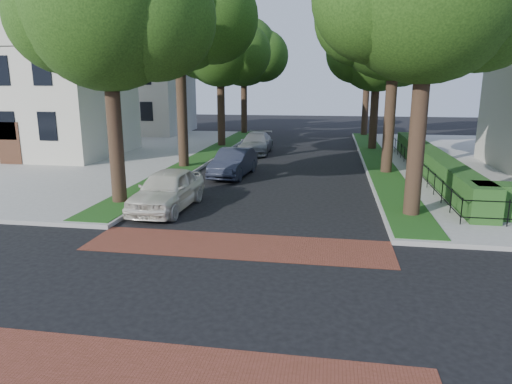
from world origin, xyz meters
The scene contains 20 objects.
ground centered at (0.00, 0.00, 0.00)m, with size 120.00×120.00×0.00m, color black.
sidewalk_nw centered at (-19.50, 19.00, 0.07)m, with size 30.00×30.00×0.15m, color gray.
crosswalk_far centered at (0.00, 3.20, 0.01)m, with size 9.00×2.20×0.01m, color brown.
crosswalk_near centered at (0.00, -3.20, 0.01)m, with size 9.00×2.20×0.01m, color brown.
grass_strip_ne centered at (5.40, 19.10, 0.16)m, with size 1.60×29.80×0.02m, color #194012.
grass_strip_nw centered at (-5.40, 19.10, 0.16)m, with size 1.60×29.80×0.02m, color #194012.
tree_right_mid centered at (5.61, 15.25, 7.99)m, with size 8.25×7.09×11.22m.
tree_right_far centered at (5.60, 24.22, 6.91)m, with size 7.25×6.23×9.74m.
tree_right_back centered at (5.60, 33.23, 7.27)m, with size 7.50×6.45×10.20m.
tree_left_near centered at (-5.40, 7.23, 7.27)m, with size 7.50×6.45×10.20m.
tree_left_mid centered at (-5.39, 15.24, 8.34)m, with size 8.00×6.88×11.48m.
tree_left_far centered at (-5.40, 24.22, 7.12)m, with size 7.00×6.02×9.86m.
tree_left_back centered at (-5.40, 33.24, 7.41)m, with size 7.75×6.66×10.44m.
hedge_main_road centered at (7.70, 15.00, 0.75)m, with size 1.00×18.00×1.20m, color #214518.
fence_main_road centered at (6.90, 15.00, 0.60)m, with size 0.06×18.00×0.90m, color black, non-canonical shape.
house_left_near centered at (-15.49, 17.99, 5.04)m, with size 10.00×9.00×10.14m.
house_left_far centered at (-15.49, 31.99, 5.04)m, with size 10.00×9.00×10.14m.
parked_car_front centered at (-3.43, 6.73, 0.76)m, with size 1.80×4.47×1.52m, color silver.
parked_car_middle centered at (-2.30, 13.33, 0.71)m, with size 1.50×4.29×1.41m, color #222634.
parked_car_rear centered at (-2.44, 21.37, 0.70)m, with size 1.95×4.79×1.39m, color gray.
Camera 1 is at (2.61, -9.23, 4.66)m, focal length 32.00 mm.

